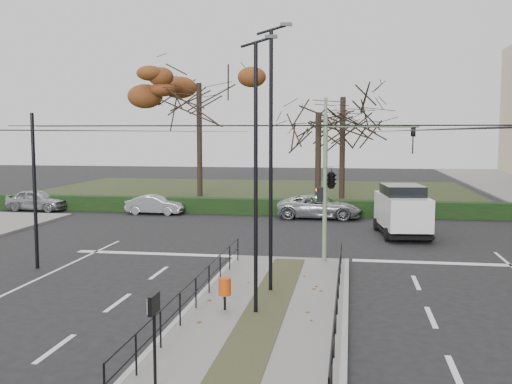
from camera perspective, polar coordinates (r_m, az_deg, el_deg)
ground at (r=20.06m, az=1.95°, el=-9.50°), size 140.00×140.00×0.00m
median_island at (r=17.66m, az=0.93°, el=-11.39°), size 4.40×15.00×0.14m
park at (r=52.15m, az=-0.28°, el=-0.03°), size 38.00×26.00×0.10m
hedge at (r=39.02m, az=-3.45°, el=-1.31°), size 38.00×1.00×1.00m
median_railing at (r=17.32m, az=0.89°, el=-8.62°), size 4.14×13.24×0.92m
catenary at (r=21.05m, az=2.52°, el=0.68°), size 20.00×34.00×6.00m
traffic_light at (r=23.79m, az=7.41°, el=1.45°), size 3.95×2.25×5.81m
litter_bin at (r=17.50m, az=-3.00°, el=-9.03°), size 0.37×0.37×0.94m
info_panel at (r=12.21m, az=-9.71°, el=-11.46°), size 0.11×0.51×1.96m
streetlamp_median_near at (r=16.69m, az=0.03°, el=1.66°), size 0.65×0.13×7.76m
streetlamp_median_far at (r=19.07m, az=1.48°, el=3.32°), size 0.71×0.15×8.51m
parked_car_first at (r=42.89m, az=-20.14°, el=-0.73°), size 4.37×2.14×1.43m
parked_car_second at (r=39.11m, az=-9.60°, el=-1.21°), size 3.72×1.40×1.21m
parked_car_fourth at (r=36.90m, az=6.07°, el=-1.40°), size 5.21×2.47×1.44m
white_van at (r=31.38m, az=13.73°, el=-1.62°), size 2.72×5.19×2.60m
rust_tree at (r=48.80m, az=-5.46°, el=10.28°), size 9.03×9.03×11.95m
bare_tree_center at (r=47.30m, az=8.28°, el=8.25°), size 7.84×7.84×10.48m
bare_tree_near at (r=43.47m, az=5.98°, el=6.92°), size 5.96×5.96×8.76m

